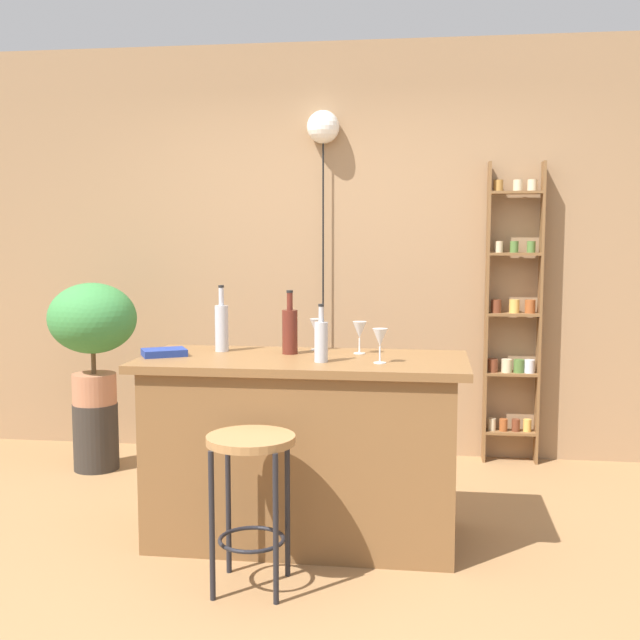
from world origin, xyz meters
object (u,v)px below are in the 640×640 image
Objects in this scene: bottle_wine_red at (290,330)px; pendant_globe_light at (323,132)px; potted_plant at (92,326)px; wine_glass_center at (380,338)px; bottle_spirits_clear at (321,340)px; bar_stool at (251,473)px; bottle_sauce_amber at (222,326)px; wine_glass_left at (360,331)px; plant_stool at (96,436)px; wine_glass_right at (316,328)px; spice_shelf at (513,316)px; cookbook at (164,352)px.

pendant_globe_light reaches higher than bottle_wine_red.
wine_glass_center is at bearing -29.81° from potted_plant.
pendant_globe_light reaches higher than bottle_spirits_clear.
bar_stool is 1.96× the size of bottle_sauce_amber.
bottle_spirits_clear is at bearing -50.86° from bottle_wine_red.
potted_plant is 1.95m from wine_glass_left.
wine_glass_right reaches higher than plant_stool.
potted_plant is 4.76× the size of wine_glass_right.
wine_glass_right reaches higher than bar_stool.
potted_plant is at bearing 149.03° from bottle_wine_red.
plant_stool is 2.63× the size of wine_glass_left.
wine_glass_right is at bearing 101.18° from bottle_spirits_clear.
bottle_spirits_clear is at bearing -33.99° from potted_plant.
bottle_wine_red is 1.97× the size of wine_glass_left.
wine_glass_left is 1.00× the size of wine_glass_center.
spice_shelf is 9.46× the size of cookbook.
spice_shelf is 12.11× the size of wine_glass_right.
wine_glass_left is at bearing 8.71° from bottle_wine_red.
bottle_sauce_amber is 1.63× the size of cookbook.
wine_glass_center is (0.52, 0.48, 0.52)m from bar_stool.
wine_glass_right is (-0.23, 0.10, 0.00)m from wine_glass_left.
pendant_globe_light is (-0.13, 1.27, 1.16)m from wine_glass_right.
wine_glass_center is at bearing -26.11° from bottle_wine_red.
bottle_spirits_clear is at bearing -78.82° from wine_glass_right.
cookbook is at bearing -110.57° from pendant_globe_light.
spice_shelf is 2.54× the size of potted_plant.
bottle_sauce_amber reaches higher than bottle_wine_red.
spice_shelf is at bearing 47.72° from wine_glass_right.
bottle_spirits_clear reaches higher than wine_glass_right.
plant_stool is 2.50m from pendant_globe_light.
pendant_globe_light reaches higher than wine_glass_left.
bar_stool is 2.42× the size of bottle_spirits_clear.
wine_glass_center is at bearing -47.19° from wine_glass_right.
wine_glass_right is at bearing -132.28° from spice_shelf.
spice_shelf reaches higher than bottle_spirits_clear.
spice_shelf is 1.69m from wine_glass_right.
bar_stool is 0.86× the size of potted_plant.
wine_glass_center is (1.90, -1.09, 0.09)m from potted_plant.
spice_shelf is 1.88m from bottle_wine_red.
cookbook is at bearing -157.13° from wine_glass_right.
wine_glass_center is 2.08m from pendant_globe_light.
bar_stool is 1.00m from wine_glass_left.
pendant_globe_light is at bearing 97.21° from bottle_spirits_clear.
plant_stool is (-1.38, 1.56, -0.29)m from bar_stool.
wine_glass_left is 1.00× the size of wine_glass_right.
pendant_globe_light is at bearing 75.97° from bottle_sauce_amber.
bottle_wine_red reaches higher than bar_stool.
potted_plant reaches higher than wine_glass_left.
potted_plant is 1.97m from pendant_globe_light.
wine_glass_right is at bearing 13.42° from bottle_sauce_amber.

